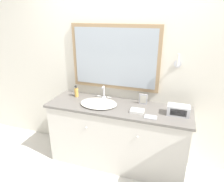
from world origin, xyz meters
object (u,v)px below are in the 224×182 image
object	(u,v)px
sink_basin	(99,103)
soap_bottle	(76,92)
appliance_box	(178,110)
picture_frame	(143,99)

from	to	relation	value
sink_basin	soap_bottle	size ratio (longest dim) A/B	2.94
sink_basin	soap_bottle	xyz separation A→B (m)	(-0.40, 0.15, 0.05)
appliance_box	picture_frame	distance (m)	0.47
sink_basin	picture_frame	distance (m)	0.58
sink_basin	appliance_box	bearing A→B (deg)	1.07
picture_frame	appliance_box	bearing A→B (deg)	-20.93
picture_frame	sink_basin	bearing A→B (deg)	-161.15
sink_basin	picture_frame	xyz separation A→B (m)	(0.55, 0.19, 0.05)
soap_bottle	sink_basin	bearing A→B (deg)	-20.14
soap_bottle	appliance_box	distance (m)	1.40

